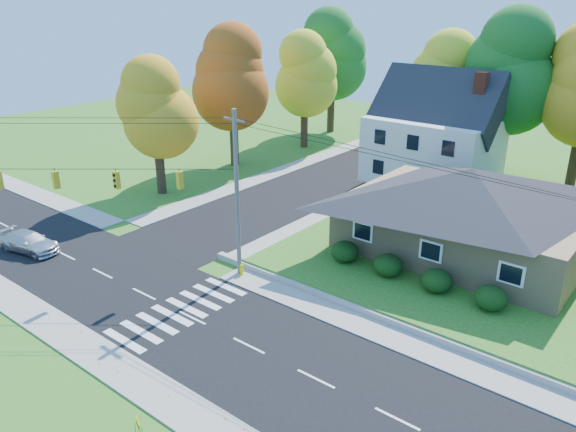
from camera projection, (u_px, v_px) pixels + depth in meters
name	position (u px, v px, depth m)	size (l,w,h in m)	color
ground	(192.00, 318.00, 29.28)	(120.00, 120.00, 0.00)	#3D7923
road_main	(192.00, 318.00, 29.28)	(90.00, 8.00, 0.02)	black
road_cross	(341.00, 174.00, 52.79)	(8.00, 44.00, 0.02)	black
sidewalk_north	(256.00, 282.00, 32.90)	(90.00, 2.00, 0.08)	#9C9A90
sidewalk_south	(110.00, 363.00, 25.64)	(90.00, 2.00, 0.08)	#9C9A90
lawn	(566.00, 248.00, 36.85)	(30.00, 30.00, 0.50)	#3D7923
ranch_house	(468.00, 209.00, 35.03)	(14.60, 10.60, 5.40)	tan
colonial_house	(435.00, 135.00, 47.88)	(10.40, 8.40, 9.60)	silver
hedge_row	(412.00, 273.00, 31.60)	(10.70, 1.70, 1.27)	#163A10
traffic_infrastructure	(204.00, 219.00, 28.46)	(38.10, 10.66, 10.00)	#666059
tree_lot_0	(446.00, 81.00, 52.05)	(6.72, 6.72, 12.51)	#3F2A19
tree_lot_1	(510.00, 73.00, 47.35)	(7.84, 7.84, 14.60)	#3F2A19
tree_west_0	(155.00, 109.00, 45.26)	(6.16, 6.16, 11.47)	#3F2A19
tree_west_1	(232.00, 78.00, 52.62)	(7.28, 7.28, 13.56)	#3F2A19
tree_west_2	(305.00, 75.00, 59.52)	(6.72, 6.72, 12.51)	#3F2A19
tree_west_3	(332.00, 55.00, 66.01)	(7.84, 7.84, 14.60)	#3F2A19
silver_sedan	(29.00, 242.00, 36.69)	(1.78, 4.39, 1.27)	silver
white_car	(376.00, 154.00, 56.71)	(1.53, 4.37, 1.44)	silver
fire_hydrant	(241.00, 270.00, 33.60)	(0.42, 0.33, 0.74)	yellow
yard_sign	(138.00, 425.00, 21.30)	(0.53, 0.26, 0.71)	black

